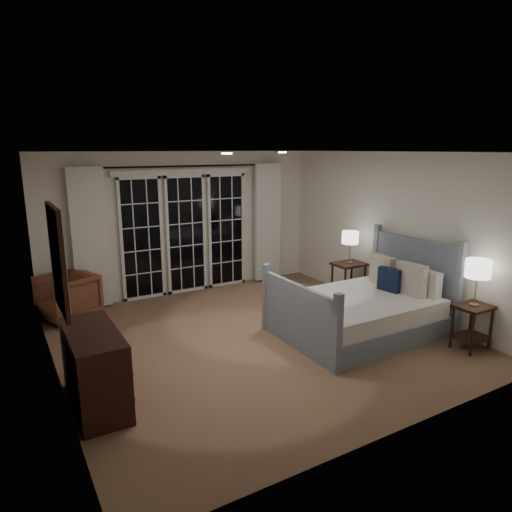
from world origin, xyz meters
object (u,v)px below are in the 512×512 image
lamp_left (478,269)px  dresser (95,368)px  nightstand_left (472,321)px  lamp_right (350,238)px  nightstand_right (348,276)px  bed (363,310)px  armchair (67,297)px

lamp_left → dresser: (-4.47, 1.06, -0.67)m
nightstand_left → lamp_right: (-0.09, 2.26, 0.71)m
nightstand_right → dresser: 4.54m
bed → nightstand_left: 1.40m
dresser → bed: bearing=1.0°
lamp_right → armchair: lamp_right is taller
lamp_left → bed: bearing=126.2°
nightstand_left → nightstand_right: nightstand_right is taller
lamp_left → dresser: lamp_left is taller
lamp_left → armchair: bearing=138.9°
lamp_right → lamp_left: bearing=-87.6°
nightstand_right → lamp_right: lamp_right is taller
nightstand_left → bed: bearing=126.2°
lamp_right → dresser: lamp_right is taller
bed → nightstand_right: 1.36m
nightstand_right → lamp_left: (0.09, -2.26, 0.63)m
lamp_left → lamp_right: 2.26m
nightstand_left → lamp_right: size_ratio=1.10×
armchair → bed: bearing=32.9°
bed → lamp_left: size_ratio=3.59×
nightstand_left → lamp_right: 2.37m
nightstand_right → bed: bearing=-122.8°
dresser → lamp_left: bearing=-13.3°
lamp_right → dresser: 4.59m
bed → nightstand_left: bearing=-53.8°
nightstand_left → armchair: size_ratio=0.77×
dresser → lamp_right: bearing=15.3°
nightstand_left → lamp_left: (-0.00, 0.00, 0.69)m
bed → lamp_left: 1.59m
nightstand_left → dresser: size_ratio=0.52×
nightstand_right → lamp_left: size_ratio=1.11×
lamp_left → lamp_right: size_ratio=1.12×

